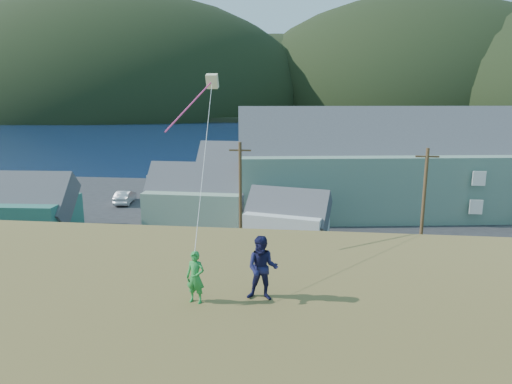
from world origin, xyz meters
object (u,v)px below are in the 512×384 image
at_px(wharf, 240,172).
at_px(shed_teal, 24,206).
at_px(shed_palegreen_far, 242,168).
at_px(kite_flyer_green, 195,277).
at_px(lodge, 422,165).
at_px(shed_palegreen_near, 197,196).
at_px(shed_white, 287,217).
at_px(kite_flyer_navy, 262,268).

height_order(wharf, shed_teal, shed_teal).
bearing_deg(shed_palegreen_far, kite_flyer_green, -80.10).
xyz_separation_m(shed_palegreen_far, kite_flyer_green, (5.88, -48.36, 4.93)).
bearing_deg(lodge, shed_palegreen_far, 147.10).
bearing_deg(wharf, kite_flyer_green, -82.56).
relative_size(wharf, shed_palegreen_near, 2.57).
distance_m(shed_palegreen_near, shed_white, 10.60).
xyz_separation_m(shed_teal, shed_white, (24.36, 0.39, -0.40)).
bearing_deg(shed_teal, shed_palegreen_far, 48.20).
relative_size(shed_palegreen_near, shed_white, 1.27).
bearing_deg(lodge, kite_flyer_green, -119.98).
bearing_deg(kite_flyer_green, shed_teal, 143.32).
xyz_separation_m(shed_white, kite_flyer_green, (-1.29, -27.18, 5.73)).
height_order(shed_palegreen_near, kite_flyer_green, kite_flyer_green).
height_order(lodge, shed_palegreen_near, lodge).
relative_size(shed_teal, shed_white, 1.15).
relative_size(shed_teal, kite_flyer_navy, 5.00).
relative_size(shed_palegreen_far, kite_flyer_navy, 6.55).
bearing_deg(wharf, lodge, -42.07).
bearing_deg(shed_white, shed_palegreen_far, 121.46).
xyz_separation_m(wharf, kite_flyer_navy, (9.59, -59.21, 7.67)).
xyz_separation_m(lodge, kite_flyer_navy, (-13.35, -38.51, 2.80)).
distance_m(shed_palegreen_near, kite_flyer_navy, 33.77).
xyz_separation_m(shed_palegreen_near, kite_flyer_navy, (9.81, -31.86, 5.38)).
relative_size(lodge, kite_flyer_green, 27.76).
distance_m(shed_white, shed_palegreen_far, 22.37).
xyz_separation_m(wharf, kite_flyer_green, (7.79, -59.61, 7.48)).
height_order(lodge, shed_teal, lodge).
height_order(lodge, shed_palegreen_far, lodge).
distance_m(shed_white, kite_flyer_green, 27.81).
height_order(shed_teal, kite_flyer_green, kite_flyer_green).
distance_m(lodge, shed_teal, 40.19).
xyz_separation_m(shed_teal, shed_palegreen_near, (15.06, 5.47, 0.13)).
bearing_deg(kite_flyer_navy, shed_palegreen_far, 100.95).
relative_size(lodge, shed_palegreen_near, 4.01).
bearing_deg(shed_teal, kite_flyer_green, -52.52).
xyz_separation_m(lodge, shed_palegreen_far, (-21.03, 9.45, -2.32)).
bearing_deg(shed_palegreen_far, shed_palegreen_near, -94.55).
bearing_deg(shed_white, kite_flyer_navy, -76.15).
height_order(wharf, lodge, lodge).
relative_size(lodge, kite_flyer_navy, 22.16).
height_order(wharf, shed_palegreen_far, shed_palegreen_far).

